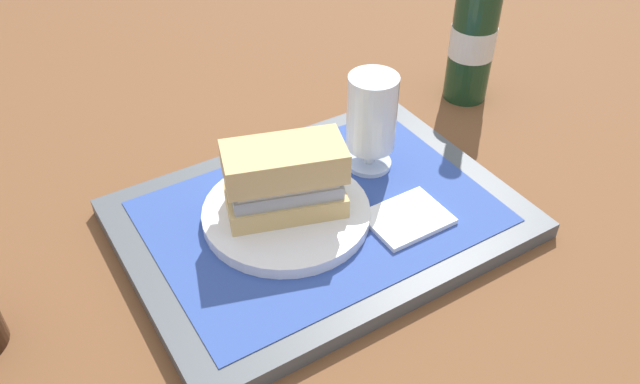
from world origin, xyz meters
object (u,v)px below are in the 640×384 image
beer_glass (372,119)px  beer_bottle (474,32)px  plate (286,213)px  sandwich (288,178)px

beer_glass → beer_bottle: size_ratio=0.47×
beer_bottle → beer_glass: bearing=-159.6°
plate → sandwich: size_ratio=1.33×
plate → beer_glass: beer_glass is taller
plate → sandwich: (0.00, -0.00, 0.05)m
beer_glass → plate: bearing=-166.4°
plate → sandwich: bearing=-17.8°
sandwich → beer_bottle: size_ratio=0.54×
plate → sandwich: sandwich is taller
sandwich → beer_bottle: beer_bottle is taller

